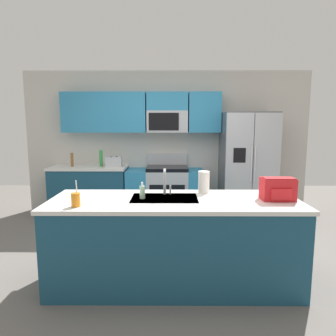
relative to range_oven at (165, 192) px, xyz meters
The scene contains 14 objects.
ground_plane 1.86m from the range_oven, 89.09° to the right, with size 9.00×9.00×0.00m, color #66605B.
kitchen_wall_unit 1.07m from the range_oven, 112.15° to the left, with size 5.20×0.43×2.60m.
back_counter 1.36m from the range_oven, behind, with size 1.35×0.63×0.90m.
range_oven is the anchor object (origin of this frame).
refrigerator 1.52m from the range_oven, ahead, with size 0.90×0.76×1.85m.
island_counter 2.36m from the range_oven, 86.85° to the right, with size 2.52×0.89×0.90m.
toaster 1.05m from the range_oven, behind, with size 0.28×0.16×0.18m.
pepper_mill 1.75m from the range_oven, behind, with size 0.05×0.05×0.24m, color brown.
bottle_green 1.29m from the range_oven, behind, with size 0.06×0.06×0.29m, color green.
sink_faucet 2.25m from the range_oven, 89.05° to the right, with size 0.08×0.21×0.28m.
drink_cup_orange 2.80m from the range_oven, 106.53° to the right, with size 0.08×0.08×0.25m.
soap_dispenser 2.40m from the range_oven, 94.83° to the right, with size 0.06×0.06×0.17m.
paper_towel_roll 2.19m from the range_oven, 77.43° to the right, with size 0.12×0.12×0.24m, color white.
backpack 2.71m from the range_oven, 63.96° to the right, with size 0.32×0.22×0.23m.
Camera 1 is at (0.06, -3.58, 1.66)m, focal length 32.74 mm.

